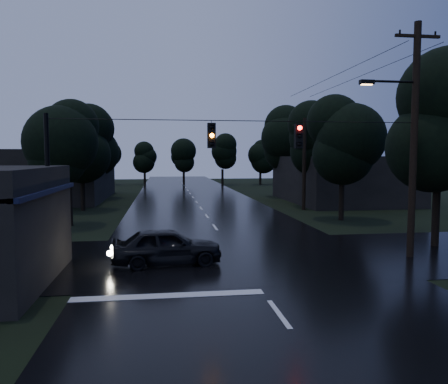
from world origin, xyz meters
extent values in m
cube|color=black|center=(0.00, 30.00, 0.00)|extent=(12.00, 120.00, 0.02)
cube|color=black|center=(0.00, 12.00, 0.00)|extent=(60.00, 9.00, 0.02)
cube|color=black|center=(-7.00, 9.00, 3.20)|extent=(0.30, 7.00, 0.15)
cylinder|color=black|center=(-7.20, 6.00, 1.50)|extent=(0.10, 0.10, 3.00)
cylinder|color=black|center=(-7.20, 12.00, 1.50)|extent=(0.10, 0.10, 3.00)
cube|color=#FFC266|center=(-7.05, 7.50, 2.50)|extent=(0.06, 1.60, 0.50)
cube|color=#FFC266|center=(-7.05, 10.20, 2.50)|extent=(0.06, 1.20, 0.50)
cube|color=black|center=(14.00, 34.00, 2.20)|extent=(10.00, 14.00, 4.40)
cube|color=black|center=(-14.00, 40.00, 2.50)|extent=(10.00, 16.00, 5.00)
cylinder|color=black|center=(7.50, 11.00, 5.00)|extent=(0.30, 0.30, 10.00)
cube|color=black|center=(7.50, 11.00, 9.40)|extent=(2.00, 0.12, 0.12)
cylinder|color=black|center=(6.40, 11.00, 7.50)|extent=(2.20, 0.10, 0.10)
cube|color=black|center=(5.30, 11.00, 7.45)|extent=(0.60, 0.25, 0.18)
cube|color=#FFB266|center=(5.30, 11.00, 7.35)|extent=(0.45, 0.18, 0.03)
cylinder|color=black|center=(8.30, 28.00, 3.75)|extent=(0.30, 0.30, 7.50)
cube|color=black|center=(8.30, 28.00, 6.90)|extent=(2.00, 0.12, 0.12)
cylinder|color=black|center=(-7.50, 11.00, 3.00)|extent=(0.18, 0.18, 6.00)
cylinder|color=black|center=(0.00, 11.00, 5.80)|extent=(15.00, 0.03, 0.03)
cube|color=black|center=(-1.20, 11.00, 5.20)|extent=(0.32, 0.25, 1.00)
sphere|color=orange|center=(-1.20, 10.85, 5.20)|extent=(0.18, 0.18, 0.18)
cube|color=black|center=(2.40, 11.00, 5.20)|extent=(0.32, 0.25, 1.00)
sphere|color=#FF0C07|center=(2.40, 10.85, 5.20)|extent=(0.18, 0.18, 0.18)
cylinder|color=black|center=(10.00, 13.00, 1.40)|extent=(0.36, 0.36, 2.80)
sphere|color=black|center=(10.00, 13.00, 4.80)|extent=(4.48, 4.48, 4.48)
sphere|color=black|center=(10.00, 13.00, 6.00)|extent=(4.48, 4.48, 4.48)
sphere|color=black|center=(10.00, 13.00, 7.20)|extent=(4.48, 4.48, 4.48)
cylinder|color=black|center=(-9.00, 22.00, 1.22)|extent=(0.36, 0.36, 2.45)
sphere|color=black|center=(-9.00, 22.00, 4.20)|extent=(3.92, 3.92, 3.92)
sphere|color=black|center=(-9.00, 22.00, 5.25)|extent=(3.92, 3.92, 3.92)
sphere|color=black|center=(-9.00, 22.00, 6.30)|extent=(3.92, 3.92, 3.92)
cylinder|color=black|center=(-9.60, 30.00, 1.31)|extent=(0.36, 0.36, 2.62)
sphere|color=black|center=(-9.60, 30.00, 4.50)|extent=(4.20, 4.20, 4.20)
sphere|color=black|center=(-9.60, 30.00, 5.62)|extent=(4.20, 4.20, 4.20)
sphere|color=black|center=(-9.60, 30.00, 6.75)|extent=(4.20, 4.20, 4.20)
cylinder|color=black|center=(-10.20, 40.00, 1.40)|extent=(0.36, 0.36, 2.80)
sphere|color=black|center=(-10.20, 40.00, 4.80)|extent=(4.48, 4.48, 4.48)
sphere|color=black|center=(-10.20, 40.00, 6.00)|extent=(4.48, 4.48, 4.48)
sphere|color=black|center=(-10.20, 40.00, 7.20)|extent=(4.48, 4.48, 4.48)
cylinder|color=black|center=(9.00, 22.00, 1.31)|extent=(0.36, 0.36, 2.62)
sphere|color=black|center=(9.00, 22.00, 4.50)|extent=(4.20, 4.20, 4.20)
sphere|color=black|center=(9.00, 22.00, 5.62)|extent=(4.20, 4.20, 4.20)
sphere|color=black|center=(9.00, 22.00, 6.75)|extent=(4.20, 4.20, 4.20)
cylinder|color=black|center=(9.60, 30.00, 1.40)|extent=(0.36, 0.36, 2.80)
sphere|color=black|center=(9.60, 30.00, 4.80)|extent=(4.48, 4.48, 4.48)
sphere|color=black|center=(9.60, 30.00, 6.00)|extent=(4.48, 4.48, 4.48)
sphere|color=black|center=(9.60, 30.00, 7.20)|extent=(4.48, 4.48, 4.48)
cylinder|color=black|center=(10.20, 40.00, 1.49)|extent=(0.36, 0.36, 2.97)
sphere|color=black|center=(10.20, 40.00, 5.10)|extent=(4.76, 4.76, 4.76)
sphere|color=black|center=(10.20, 40.00, 6.38)|extent=(4.76, 4.76, 4.76)
sphere|color=black|center=(10.20, 40.00, 7.65)|extent=(4.76, 4.76, 4.76)
imported|color=black|center=(-3.01, 11.10, 0.75)|extent=(4.55, 2.15, 1.50)
camera|label=1|loc=(-3.13, -6.43, 4.36)|focal=35.00mm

